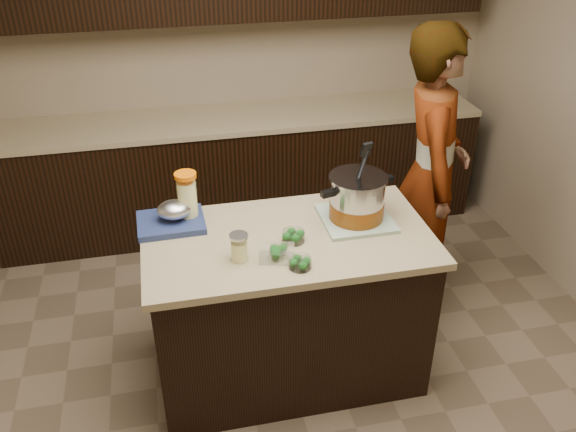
# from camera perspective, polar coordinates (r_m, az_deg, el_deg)

# --- Properties ---
(ground_plane) EXTENTS (4.00, 4.00, 0.00)m
(ground_plane) POSITION_cam_1_polar(r_m,az_deg,el_deg) (3.64, 0.00, -13.95)
(ground_plane) COLOR brown
(ground_plane) RESTS_ON ground
(room_shell) EXTENTS (4.04, 4.04, 2.72)m
(room_shell) POSITION_cam_1_polar(r_m,az_deg,el_deg) (2.72, 0.00, 12.68)
(room_shell) COLOR tan
(room_shell) RESTS_ON ground
(back_cabinets) EXTENTS (3.60, 0.63, 2.33)m
(back_cabinets) POSITION_cam_1_polar(r_m,az_deg,el_deg) (4.60, -4.74, 9.99)
(back_cabinets) COLOR black
(back_cabinets) RESTS_ON ground
(island) EXTENTS (1.46, 0.81, 0.90)m
(island) POSITION_cam_1_polar(r_m,az_deg,el_deg) (3.34, 0.00, -8.41)
(island) COLOR black
(island) RESTS_ON ground
(dish_towel) EXTENTS (0.36, 0.36, 0.02)m
(dish_towel) POSITION_cam_1_polar(r_m,az_deg,el_deg) (3.23, 6.36, -0.22)
(dish_towel) COLOR #5F8E66
(dish_towel) RESTS_ON island
(stock_pot) EXTENTS (0.42, 0.36, 0.43)m
(stock_pot) POSITION_cam_1_polar(r_m,az_deg,el_deg) (3.17, 6.47, 1.49)
(stock_pot) COLOR #B7B7BC
(stock_pot) RESTS_ON dish_towel
(lemonade_pitcher) EXTENTS (0.13, 0.13, 0.27)m
(lemonade_pitcher) POSITION_cam_1_polar(r_m,az_deg,el_deg) (3.19, -9.39, 1.56)
(lemonade_pitcher) COLOR #F9F598
(lemonade_pitcher) RESTS_ON island
(mason_jar) EXTENTS (0.10, 0.10, 0.15)m
(mason_jar) POSITION_cam_1_polar(r_m,az_deg,el_deg) (2.88, -4.59, -2.99)
(mason_jar) COLOR #F9F598
(mason_jar) RESTS_ON island
(broccoli_tub_left) EXTENTS (0.14, 0.14, 0.05)m
(broccoli_tub_left) POSITION_cam_1_polar(r_m,az_deg,el_deg) (3.03, 0.51, -1.94)
(broccoli_tub_left) COLOR silver
(broccoli_tub_left) RESTS_ON island
(broccoli_tub_right) EXTENTS (0.12, 0.12, 0.05)m
(broccoli_tub_right) POSITION_cam_1_polar(r_m,az_deg,el_deg) (2.84, 1.14, -4.44)
(broccoli_tub_right) COLOR silver
(broccoli_tub_right) RESTS_ON island
(broccoli_tub_rect) EXTENTS (0.19, 0.16, 0.06)m
(broccoli_tub_rect) POSITION_cam_1_polar(r_m,az_deg,el_deg) (2.90, -1.06, -3.56)
(broccoli_tub_rect) COLOR silver
(broccoli_tub_rect) RESTS_ON island
(blue_tray) EXTENTS (0.35, 0.28, 0.13)m
(blue_tray) POSITION_cam_1_polar(r_m,az_deg,el_deg) (3.20, -10.77, -0.16)
(blue_tray) COLOR navy
(blue_tray) RESTS_ON island
(person) EXTENTS (0.62, 0.77, 1.81)m
(person) POSITION_cam_1_polar(r_m,az_deg,el_deg) (3.76, 13.17, 3.78)
(person) COLOR gray
(person) RESTS_ON ground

